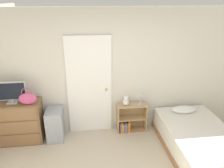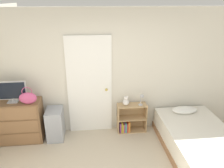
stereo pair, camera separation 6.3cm
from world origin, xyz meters
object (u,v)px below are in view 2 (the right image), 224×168
at_px(storage_bin, 55,124).
at_px(bed, 198,141).
at_px(teddy_bear, 126,101).
at_px(bookshelf, 129,120).
at_px(tv, 11,91).
at_px(desk_lamp, 142,98).
at_px(handbag, 28,98).
at_px(dresser, 19,121).

distance_m(storage_bin, bed, 2.77).
bearing_deg(teddy_bear, bookshelf, 5.05).
height_order(tv, bed, tv).
bearing_deg(desk_lamp, storage_bin, -178.26).
distance_m(handbag, storage_bin, 0.79).
bearing_deg(storage_bin, handbag, -164.96).
xyz_separation_m(handbag, desk_lamp, (2.19, 0.17, -0.18)).
distance_m(teddy_bear, desk_lamp, 0.33).
distance_m(storage_bin, desk_lamp, 1.83).
bearing_deg(desk_lamp, handbag, -175.65).
bearing_deg(desk_lamp, teddy_bear, 173.66).
xyz_separation_m(tv, teddy_bear, (2.18, 0.09, -0.36)).
xyz_separation_m(bookshelf, desk_lamp, (0.23, -0.04, 0.54)).
bearing_deg(handbag, storage_bin, 15.04).
relative_size(dresser, bookshelf, 1.47).
bearing_deg(handbag, desk_lamp, 4.35).
xyz_separation_m(desk_lamp, bed, (0.90, -0.78, -0.56)).
bearing_deg(bookshelf, desk_lamp, -10.78).
distance_m(teddy_bear, bed, 1.54).
height_order(dresser, teddy_bear, dresser).
distance_m(handbag, teddy_bear, 1.90).
relative_size(dresser, tv, 1.68).
height_order(tv, teddy_bear, tv).
bearing_deg(bookshelf, handbag, -173.89).
bearing_deg(bed, dresser, 167.81).
height_order(dresser, bed, dresser).
distance_m(bookshelf, desk_lamp, 0.59).
relative_size(desk_lamp, bed, 0.13).
bearing_deg(teddy_bear, bed, -33.70).
bearing_deg(desk_lamp, dresser, -178.80).
distance_m(tv, storage_bin, 1.05).
bearing_deg(tv, bookshelf, 2.54).
relative_size(storage_bin, desk_lamp, 2.56).
distance_m(tv, teddy_bear, 2.21).
height_order(bookshelf, teddy_bear, teddy_bear).
relative_size(storage_bin, bookshelf, 1.03).
xyz_separation_m(storage_bin, teddy_bear, (1.45, 0.09, 0.39)).
bearing_deg(bookshelf, bed, -36.03).
bearing_deg(tv, storage_bin, 0.29).
bearing_deg(teddy_bear, desk_lamp, -6.34).
distance_m(dresser, tv, 0.65).
bearing_deg(teddy_bear, storage_bin, -176.49).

